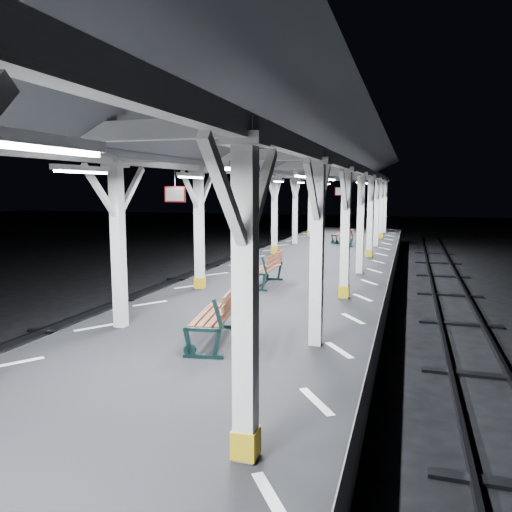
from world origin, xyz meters
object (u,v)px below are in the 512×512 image
at_px(bench_far, 346,237).
at_px(bench_extra, 343,233).
at_px(bench_mid, 268,268).
at_px(bench_near, 221,313).

distance_m(bench_far, bench_extra, 1.47).
distance_m(bench_mid, bench_far, 10.84).
relative_size(bench_mid, bench_extra, 1.03).
bearing_deg(bench_extra, bench_far, -69.25).
distance_m(bench_near, bench_extra, 17.70).
xyz_separation_m(bench_near, bench_far, (0.26, 16.26, -0.10)).
bearing_deg(bench_far, bench_extra, 83.15).
height_order(bench_mid, bench_far, bench_mid).
bearing_deg(bench_near, bench_mid, 87.20).
height_order(bench_mid, bench_extra, bench_mid).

